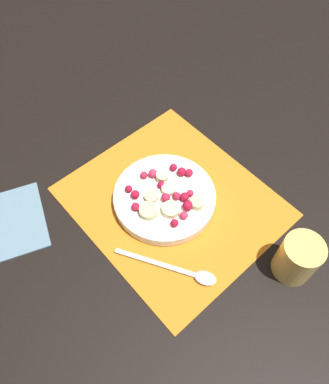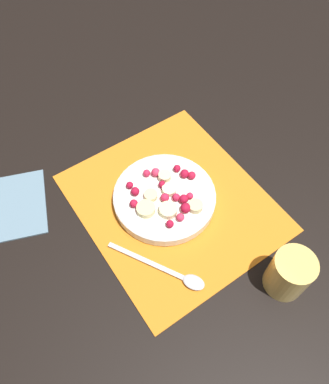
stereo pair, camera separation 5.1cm
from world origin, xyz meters
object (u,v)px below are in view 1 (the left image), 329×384
object	(u,v)px
spoon	(186,272)
drinking_glass	(298,258)
fruit_bowl	(165,197)
napkin	(13,221)

from	to	relation	value
spoon	drinking_glass	world-z (taller)	drinking_glass
fruit_bowl	spoon	bearing A→B (deg)	-27.86
drinking_glass	napkin	distance (m)	0.56
napkin	fruit_bowl	bearing A→B (deg)	57.32
fruit_bowl	napkin	size ratio (longest dim) A/B	1.10
fruit_bowl	napkin	xyz separation A→B (m)	(-0.17, -0.26, -0.02)
spoon	napkin	size ratio (longest dim) A/B	0.94
spoon	napkin	xyz separation A→B (m)	(-0.31, -0.19, -0.01)
drinking_glass	spoon	bearing A→B (deg)	-128.38
spoon	drinking_glass	bearing A→B (deg)	21.58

